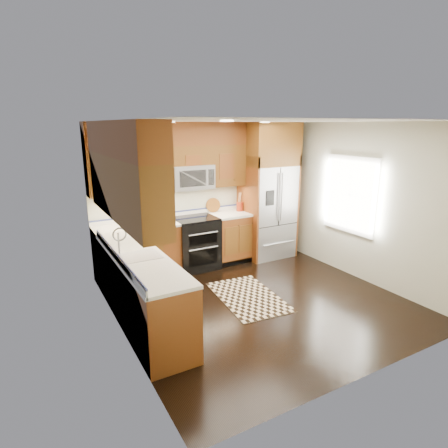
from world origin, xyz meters
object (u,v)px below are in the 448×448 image
knife_block (162,216)px  utensil_crock (240,205)px  range (196,243)px  rug (248,297)px  refrigerator (268,191)px

knife_block → utensil_crock: utensil_crock is taller
range → rug: size_ratio=0.67×
range → utensil_crock: (1.00, 0.11, 0.59)m
rug → utensil_crock: utensil_crock is taller
rug → knife_block: size_ratio=5.64×
refrigerator → rug: (-1.37, -1.46, -1.30)m
knife_block → utensil_crock: (1.61, 0.08, 0.02)m
refrigerator → knife_block: (-2.16, 0.07, -0.26)m
range → knife_block: size_ratio=3.77×
refrigerator → rug: refrigerator is taller
range → rug: range is taller
range → refrigerator: bearing=-1.4°
utensil_crock → range: bearing=-173.7°
refrigerator → utensil_crock: 0.62m
utensil_crock → knife_block: bearing=-177.2°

